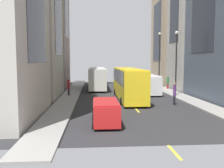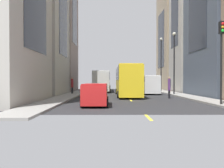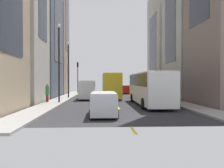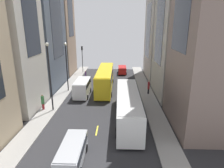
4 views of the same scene
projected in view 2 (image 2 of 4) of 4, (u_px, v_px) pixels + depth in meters
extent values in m
plane|color=#28282B|center=(125.00, 94.00, 33.22)|extent=(40.06, 40.06, 0.00)
cube|color=gray|center=(75.00, 94.00, 33.18)|extent=(2.24, 44.00, 0.15)
cube|color=gray|center=(174.00, 94.00, 33.26)|extent=(2.24, 44.00, 0.15)
cube|color=yellow|center=(148.00, 118.00, 12.23)|extent=(0.16, 2.00, 0.01)
cube|color=yellow|center=(131.00, 100.00, 22.72)|extent=(0.16, 2.00, 0.01)
cube|color=yellow|center=(125.00, 94.00, 33.22)|extent=(0.16, 2.00, 0.01)
cube|color=yellow|center=(121.00, 91.00, 43.72)|extent=(0.16, 2.00, 0.01)
cube|color=yellow|center=(119.00, 89.00, 54.22)|extent=(0.16, 2.00, 0.01)
cube|color=#B7B2A8|center=(29.00, 8.00, 31.83)|extent=(9.16, 9.59, 22.94)
cube|color=#1E232D|center=(29.00, 8.00, 31.83)|extent=(9.25, 5.28, 12.62)
cube|color=tan|center=(183.00, 40.00, 48.23)|extent=(8.90, 10.03, 19.97)
cube|color=#1E232D|center=(183.00, 40.00, 48.23)|extent=(8.99, 5.52, 10.98)
cube|color=silver|center=(102.00, 81.00, 41.03)|extent=(2.55, 12.49, 3.00)
cube|color=black|center=(102.00, 76.00, 41.02)|extent=(2.60, 11.49, 1.20)
cube|color=beige|center=(102.00, 72.00, 41.01)|extent=(2.45, 11.99, 0.08)
cylinder|color=black|center=(97.00, 88.00, 44.91)|extent=(0.46, 1.00, 1.00)
cylinder|color=black|center=(109.00, 88.00, 44.93)|extent=(0.46, 1.00, 1.00)
cylinder|color=black|center=(94.00, 89.00, 37.17)|extent=(0.46, 1.00, 1.00)
cylinder|color=black|center=(109.00, 89.00, 37.19)|extent=(0.46, 1.00, 1.00)
cube|color=yellow|center=(127.00, 81.00, 29.50)|extent=(2.45, 12.46, 3.30)
cube|color=black|center=(127.00, 74.00, 29.48)|extent=(2.50, 11.47, 1.48)
cube|color=gold|center=(127.00, 67.00, 29.47)|extent=(2.35, 11.96, 0.08)
cylinder|color=black|center=(117.00, 91.00, 33.37)|extent=(0.44, 0.76, 0.76)
cylinder|color=black|center=(133.00, 91.00, 33.39)|extent=(0.44, 0.76, 0.76)
cylinder|color=black|center=(119.00, 95.00, 25.65)|extent=(0.44, 0.76, 0.76)
cylinder|color=black|center=(140.00, 95.00, 25.66)|extent=(0.44, 0.76, 0.76)
cube|color=white|center=(150.00, 84.00, 33.10)|extent=(2.05, 5.19, 2.30)
cube|color=black|center=(150.00, 79.00, 33.08)|extent=(2.09, 4.77, 0.69)
cube|color=silver|center=(150.00, 76.00, 33.08)|extent=(1.97, 4.98, 0.08)
cylinder|color=black|center=(141.00, 91.00, 34.71)|extent=(0.37, 0.72, 0.72)
cylinder|color=black|center=(154.00, 91.00, 34.72)|extent=(0.37, 0.72, 0.72)
cylinder|color=black|center=(144.00, 92.00, 31.50)|extent=(0.37, 0.72, 0.72)
cylinder|color=black|center=(159.00, 92.00, 31.51)|extent=(0.37, 0.72, 0.72)
cube|color=red|center=(95.00, 94.00, 17.99)|extent=(1.75, 4.10, 1.40)
cube|color=black|center=(95.00, 89.00, 17.98)|extent=(1.79, 3.77, 0.59)
cube|color=#A91A1A|center=(95.00, 84.00, 17.98)|extent=(1.68, 3.93, 0.08)
cylinder|color=black|center=(86.00, 100.00, 19.26)|extent=(0.32, 0.62, 0.62)
cylinder|color=black|center=(106.00, 100.00, 19.27)|extent=(0.32, 0.62, 0.62)
cylinder|color=black|center=(83.00, 103.00, 16.72)|extent=(0.32, 0.62, 0.62)
cylinder|color=black|center=(106.00, 103.00, 16.73)|extent=(0.32, 0.62, 0.62)
cube|color=#B7BABF|center=(127.00, 85.00, 48.75)|extent=(1.79, 4.77, 1.44)
cube|color=black|center=(127.00, 84.00, 48.75)|extent=(1.82, 4.39, 0.60)
cube|color=#9C9EA2|center=(127.00, 82.00, 48.74)|extent=(1.72, 4.58, 0.08)
cylinder|color=black|center=(123.00, 88.00, 50.23)|extent=(0.32, 0.62, 0.62)
cylinder|color=black|center=(131.00, 88.00, 50.24)|extent=(0.32, 0.62, 0.62)
cylinder|color=black|center=(124.00, 88.00, 47.28)|extent=(0.32, 0.62, 0.62)
cylinder|color=black|center=(132.00, 88.00, 47.29)|extent=(0.32, 0.62, 0.62)
cylinder|color=black|center=(72.00, 90.00, 32.12)|extent=(0.25, 0.25, 0.81)
cylinder|color=maroon|center=(72.00, 83.00, 32.11)|extent=(0.33, 0.33, 1.14)
sphere|color=tan|center=(72.00, 78.00, 32.10)|extent=(0.21, 0.21, 0.21)
cylinder|color=black|center=(169.00, 94.00, 25.22)|extent=(0.22, 0.22, 0.86)
cylinder|color=#593372|center=(169.00, 85.00, 25.20)|extent=(0.29, 0.29, 1.22)
sphere|color=tan|center=(169.00, 78.00, 25.19)|extent=(0.22, 0.22, 0.22)
cylinder|color=maroon|center=(170.00, 89.00, 38.82)|extent=(0.30, 0.30, 0.77)
cylinder|color=#336B38|center=(170.00, 83.00, 38.81)|extent=(0.40, 0.40, 1.05)
sphere|color=#8C6647|center=(170.00, 79.00, 38.80)|extent=(0.22, 0.22, 0.22)
cylinder|color=black|center=(221.00, 69.00, 17.55)|extent=(0.14, 0.14, 5.17)
cube|color=black|center=(222.00, 28.00, 17.51)|extent=(0.32, 0.32, 0.90)
sphere|color=red|center=(223.00, 24.00, 17.33)|extent=(0.20, 0.20, 0.20)
sphere|color=orange|center=(223.00, 27.00, 17.33)|extent=(0.20, 0.20, 0.20)
sphere|color=green|center=(223.00, 31.00, 17.33)|extent=(0.20, 0.20, 0.20)
cylinder|color=black|center=(161.00, 66.00, 38.96)|extent=(0.18, 0.18, 8.30)
sphere|color=silver|center=(161.00, 39.00, 38.90)|extent=(0.44, 0.44, 0.44)
cylinder|color=black|center=(174.00, 65.00, 30.97)|extent=(0.18, 0.18, 7.58)
sphere|color=silver|center=(174.00, 34.00, 30.91)|extent=(0.44, 0.44, 0.44)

